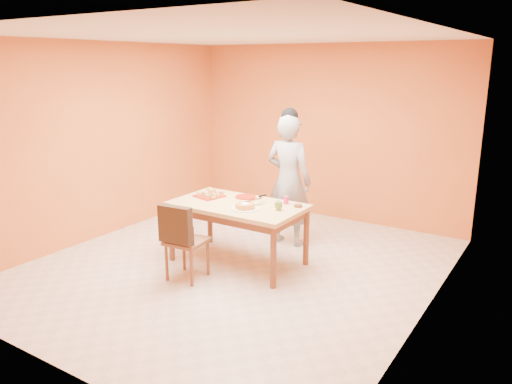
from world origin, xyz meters
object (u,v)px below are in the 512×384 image
Objects in this scene: person at (289,180)px; pastry_platter at (209,196)px; magenta_glass at (286,200)px; checker_tin at (298,206)px; dining_table at (238,211)px; sponge_cake at (245,206)px; red_dinner_plate at (246,197)px; egg_ornament at (279,205)px; dining_chair at (186,240)px.

person reaches higher than pastry_platter.
magenta_glass is 0.93× the size of checker_tin.
sponge_cake is (0.21, -0.15, 0.13)m from dining_table.
red_dinner_plate is at bearing -177.82° from magenta_glass.
egg_ornament is (0.35, 0.18, 0.02)m from sponge_cake.
magenta_glass reaches higher than checker_tin.
checker_tin is (0.12, 0.24, -0.05)m from egg_ornament.
dining_table is 0.98m from person.
person is 19.12× the size of magenta_glass.
sponge_cake is 0.39m from egg_ornament.
magenta_glass is (0.72, 1.02, 0.33)m from dining_chair.
dining_chair reaches higher than pastry_platter.
person is at bearing 126.92° from checker_tin.
red_dinner_plate is 1.16× the size of sponge_cake.
sponge_cake reaches higher than red_dinner_plate.
egg_ornament reaches higher than magenta_glass.
sponge_cake is at bearing -35.08° from dining_table.
sponge_cake is 0.54m from magenta_glass.
sponge_cake is (0.03, -1.09, -0.09)m from person.
dining_chair reaches higher than egg_ornament.
person is at bearing 79.30° from dining_table.
dining_chair is at bearing -125.14° from magenta_glass.
checker_tin is (0.19, -0.04, -0.03)m from magenta_glass.
magenta_glass reaches higher than pastry_platter.
dining_table is at bearing -74.81° from red_dinner_plate.
sponge_cake reaches higher than dining_table.
pastry_platter is 1.17× the size of red_dinner_plate.
pastry_platter reaches higher than red_dinner_plate.
dining_chair is at bearing -98.34° from red_dinner_plate.
checker_tin is (0.47, 0.42, -0.02)m from sponge_cake.
dining_chair is 0.78m from sponge_cake.
dining_table is 0.29m from sponge_cake.
sponge_cake is 0.63m from checker_tin.
magenta_glass is 0.19m from checker_tin.
egg_ornament is 1.22× the size of checker_tin.
dining_table is 0.58m from egg_ornament.
pastry_platter is at bearing 102.59° from dining_chair.
checker_tin is (0.76, -0.02, 0.01)m from red_dinner_plate.
egg_ornament reaches higher than red_dinner_plate.
checker_tin is (0.91, 0.98, 0.30)m from dining_chair.
egg_ornament is 0.28m from checker_tin.
person is 6.68× the size of red_dinner_plate.
magenta_glass is (-0.06, 0.28, -0.01)m from egg_ornament.
sponge_cake is at bearing 46.83° from dining_chair.
red_dinner_plate is at bearing 178.69° from checker_tin.
magenta_glass is at bearing 49.27° from dining_chair.
red_dinner_plate is at bearing 67.69° from person.
egg_ornament is at bearing 27.03° from sponge_cake.
dining_chair is at bearing -120.56° from egg_ornament.
person reaches higher than dining_table.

